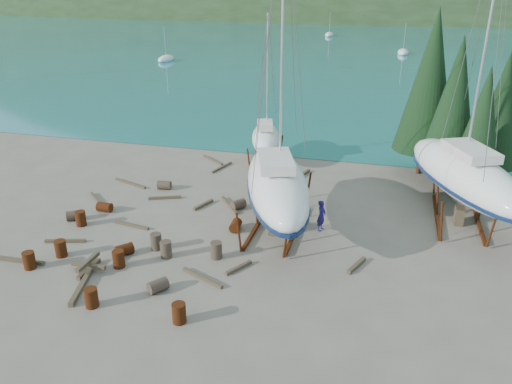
% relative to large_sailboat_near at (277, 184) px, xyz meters
% --- Properties ---
extents(ground, '(600.00, 600.00, 0.00)m').
position_rel_large_sailboat_near_xyz_m(ground, '(-3.00, -2.63, -2.77)').
color(ground, '#665C51').
rests_on(ground, ground).
extents(bay_water, '(700.00, 700.00, 0.00)m').
position_rel_large_sailboat_near_xyz_m(bay_water, '(-3.00, 312.37, -2.76)').
color(bay_water, '#18607A').
rests_on(bay_water, ground).
extents(far_hill, '(800.00, 360.00, 110.00)m').
position_rel_large_sailboat_near_xyz_m(far_hill, '(-3.00, 317.37, -2.77)').
color(far_hill, '#202F17').
rests_on(far_hill, ground).
extents(far_house_left, '(6.60, 5.60, 5.60)m').
position_rel_large_sailboat_near_xyz_m(far_house_left, '(-63.00, 187.37, 0.16)').
color(far_house_left, beige).
rests_on(far_house_left, ground).
extents(far_house_center, '(6.60, 5.60, 5.60)m').
position_rel_large_sailboat_near_xyz_m(far_house_center, '(-23.00, 187.37, 0.16)').
color(far_house_center, beige).
rests_on(far_house_center, ground).
extents(far_house_right, '(6.60, 5.60, 5.60)m').
position_rel_large_sailboat_near_xyz_m(far_house_right, '(27.00, 187.37, 0.16)').
color(far_house_right, beige).
rests_on(far_house_right, ground).
extents(cypress_near_right, '(3.60, 3.60, 10.00)m').
position_rel_large_sailboat_near_xyz_m(cypress_near_right, '(9.50, 9.37, 3.03)').
color(cypress_near_right, black).
rests_on(cypress_near_right, ground).
extents(cypress_mid_right, '(3.06, 3.06, 8.50)m').
position_rel_large_sailboat_near_xyz_m(cypress_mid_right, '(11.00, 7.37, 2.15)').
color(cypress_mid_right, black).
rests_on(cypress_mid_right, ground).
extents(cypress_back_left, '(4.14, 4.14, 11.50)m').
position_rel_large_sailboat_near_xyz_m(cypress_back_left, '(8.00, 11.37, 3.90)').
color(cypress_back_left, black).
rests_on(cypress_back_left, ground).
extents(cypress_far_right, '(3.24, 3.24, 9.00)m').
position_rel_large_sailboat_near_xyz_m(cypress_far_right, '(12.50, 10.37, 2.44)').
color(cypress_far_right, black).
rests_on(cypress_far_right, ground).
extents(moored_boat_left, '(2.00, 5.00, 6.05)m').
position_rel_large_sailboat_near_xyz_m(moored_boat_left, '(-33.00, 57.37, -2.38)').
color(moored_boat_left, white).
rests_on(moored_boat_left, ground).
extents(moored_boat_mid, '(2.00, 5.00, 6.05)m').
position_rel_large_sailboat_near_xyz_m(moored_boat_mid, '(7.00, 77.37, -2.38)').
color(moored_boat_mid, white).
rests_on(moored_boat_mid, ground).
extents(moored_boat_far, '(2.00, 5.00, 6.05)m').
position_rel_large_sailboat_near_xyz_m(moored_boat_far, '(-11.00, 107.37, -2.38)').
color(moored_boat_far, white).
rests_on(moored_boat_far, ground).
extents(large_sailboat_near, '(6.50, 11.33, 17.16)m').
position_rel_large_sailboat_near_xyz_m(large_sailboat_near, '(0.00, 0.00, 0.00)').
color(large_sailboat_near, white).
rests_on(large_sailboat_near, ground).
extents(large_sailboat_far, '(7.45, 11.54, 17.67)m').
position_rel_large_sailboat_near_xyz_m(large_sailboat_far, '(10.00, 3.93, 0.12)').
color(large_sailboat_far, white).
rests_on(large_sailboat_far, ground).
extents(small_sailboat_shore, '(3.83, 7.11, 10.87)m').
position_rel_large_sailboat_near_xyz_m(small_sailboat_shore, '(-3.49, 11.36, -0.97)').
color(small_sailboat_shore, white).
rests_on(small_sailboat_shore, ground).
extents(worker, '(0.59, 0.74, 1.79)m').
position_rel_large_sailboat_near_xyz_m(worker, '(2.44, 0.53, -1.87)').
color(worker, '#191353').
rests_on(worker, ground).
extents(drum_0, '(0.58, 0.58, 0.88)m').
position_rel_large_sailboat_near_xyz_m(drum_0, '(-9.90, -5.81, -2.33)').
color(drum_0, '#532B0E').
rests_on(drum_0, ground).
extents(drum_1, '(0.99, 1.05, 0.58)m').
position_rel_large_sailboat_near_xyz_m(drum_1, '(-3.78, -7.40, -2.48)').
color(drum_1, '#2D2823').
rests_on(drum_1, ground).
extents(drum_2, '(0.90, 0.60, 0.58)m').
position_rel_large_sailboat_near_xyz_m(drum_2, '(-10.61, -0.47, -2.48)').
color(drum_2, '#532B0E').
rests_on(drum_2, ground).
extents(drum_3, '(0.58, 0.58, 0.88)m').
position_rel_large_sailboat_near_xyz_m(drum_3, '(-6.03, -9.19, -2.33)').
color(drum_3, '#532B0E').
rests_on(drum_3, ground).
extents(drum_5, '(0.58, 0.58, 0.88)m').
position_rel_large_sailboat_near_xyz_m(drum_5, '(-4.71, -4.49, -2.33)').
color(drum_5, '#2D2823').
rests_on(drum_5, ground).
extents(drum_6, '(0.65, 0.92, 0.58)m').
position_rel_large_sailboat_near_xyz_m(drum_6, '(-2.19, -0.73, -2.48)').
color(drum_6, '#532B0E').
rests_on(drum_6, ground).
extents(drum_7, '(0.58, 0.58, 0.88)m').
position_rel_large_sailboat_near_xyz_m(drum_7, '(-1.97, -9.20, -2.33)').
color(drum_7, '#532B0E').
rests_on(drum_7, ground).
extents(drum_8, '(0.58, 0.58, 0.88)m').
position_rel_large_sailboat_near_xyz_m(drum_8, '(-10.91, -2.49, -2.33)').
color(drum_8, '#532B0E').
rests_on(drum_8, ground).
extents(drum_9, '(0.95, 0.69, 0.58)m').
position_rel_large_sailboat_near_xyz_m(drum_9, '(-8.61, 3.75, -2.48)').
color(drum_9, '#2D2823').
rests_on(drum_9, ground).
extents(drum_10, '(0.58, 0.58, 0.88)m').
position_rel_large_sailboat_near_xyz_m(drum_10, '(-6.54, -5.98, -2.33)').
color(drum_10, '#532B0E').
rests_on(drum_10, ground).
extents(drum_11, '(0.99, 1.05, 0.58)m').
position_rel_large_sailboat_near_xyz_m(drum_11, '(-2.88, 2.03, -2.48)').
color(drum_11, '#2D2823').
rests_on(drum_11, ground).
extents(drum_12, '(1.01, 1.05, 0.58)m').
position_rel_large_sailboat_near_xyz_m(drum_12, '(-6.86, -4.84, -2.48)').
color(drum_12, '#532B0E').
rests_on(drum_12, ground).
extents(drum_13, '(0.58, 0.58, 0.88)m').
position_rel_large_sailboat_near_xyz_m(drum_13, '(-10.67, -7.23, -2.33)').
color(drum_13, '#532B0E').
rests_on(drum_13, ground).
extents(drum_15, '(1.05, 0.96, 0.58)m').
position_rel_large_sailboat_near_xyz_m(drum_15, '(-11.71, -1.96, -2.48)').
color(drum_15, '#2D2823').
rests_on(drum_15, ground).
extents(drum_16, '(0.58, 0.58, 0.88)m').
position_rel_large_sailboat_near_xyz_m(drum_16, '(-5.55, -3.87, -2.33)').
color(drum_16, '#2D2823').
rests_on(drum_16, ground).
extents(drum_17, '(0.58, 0.58, 0.88)m').
position_rel_large_sailboat_near_xyz_m(drum_17, '(-2.21, -3.92, -2.33)').
color(drum_17, '#2D2823').
rests_on(drum_17, ground).
extents(timber_0, '(2.19, 1.74, 0.14)m').
position_rel_large_sailboat_near_xyz_m(timber_0, '(-7.40, 9.99, -2.69)').
color(timber_0, brown).
rests_on(timber_0, ground).
extents(timber_1, '(0.81, 1.62, 0.19)m').
position_rel_large_sailboat_near_xyz_m(timber_1, '(4.72, -2.97, -2.67)').
color(timber_1, brown).
rests_on(timber_1, ground).
extents(timber_4, '(1.99, 0.94, 0.17)m').
position_rel_large_sailboat_near_xyz_m(timber_4, '(-7.89, 2.24, -2.68)').
color(timber_4, brown).
rests_on(timber_4, ground).
extents(timber_5, '(2.37, 1.18, 0.16)m').
position_rel_large_sailboat_near_xyz_m(timber_5, '(-2.21, -5.96, -2.68)').
color(timber_5, brown).
rests_on(timber_5, ground).
extents(timber_6, '(0.74, 1.97, 0.19)m').
position_rel_large_sailboat_near_xyz_m(timber_6, '(-0.04, 8.66, -2.67)').
color(timber_6, brown).
rests_on(timber_6, ground).
extents(timber_7, '(0.98, 1.50, 0.17)m').
position_rel_large_sailboat_near_xyz_m(timber_7, '(-0.81, -4.68, -2.68)').
color(timber_7, brown).
rests_on(timber_7, ground).
extents(timber_8, '(0.78, 1.67, 0.19)m').
position_rel_large_sailboat_near_xyz_m(timber_8, '(-5.09, 1.83, -2.67)').
color(timber_8, brown).
rests_on(timber_8, ground).
extents(timber_9, '(0.82, 2.47, 0.15)m').
position_rel_large_sailboat_near_xyz_m(timber_9, '(-6.19, 8.60, -2.69)').
color(timber_9, brown).
rests_on(timber_9, ground).
extents(timber_10, '(1.75, 2.22, 0.16)m').
position_rel_large_sailboat_near_xyz_m(timber_10, '(-3.51, 2.21, -2.68)').
color(timber_10, brown).
rests_on(timber_10, ground).
extents(timber_11, '(2.31, 0.52, 0.15)m').
position_rel_large_sailboat_near_xyz_m(timber_11, '(-8.08, -1.86, -2.69)').
color(timber_11, brown).
rests_on(timber_11, ground).
extents(timber_12, '(2.13, 0.76, 0.17)m').
position_rel_large_sailboat_near_xyz_m(timber_12, '(-10.59, -4.50, -2.68)').
color(timber_12, brown).
rests_on(timber_12, ground).
extents(timber_14, '(2.91, 0.31, 0.18)m').
position_rel_large_sailboat_near_xyz_m(timber_14, '(-11.66, -6.89, -2.67)').
color(timber_14, brown).
rests_on(timber_14, ground).
extents(timber_15, '(2.81, 1.15, 0.15)m').
position_rel_large_sailboat_near_xyz_m(timber_15, '(-11.26, 3.91, -2.69)').
color(timber_15, brown).
rests_on(timber_15, ground).
extents(timber_16, '(0.96, 2.76, 0.23)m').
position_rel_large_sailboat_near_xyz_m(timber_16, '(-7.24, -8.18, -2.65)').
color(timber_16, brown).
rests_on(timber_16, ground).
extents(timber_17, '(2.11, 1.95, 0.16)m').
position_rel_large_sailboat_near_xyz_m(timber_17, '(-11.88, 0.76, -2.68)').
color(timber_17, brown).
rests_on(timber_17, ground).
extents(timber_pile_fore, '(1.80, 1.80, 0.60)m').
position_rel_large_sailboat_near_xyz_m(timber_pile_fore, '(-7.77, -6.70, -2.47)').
color(timber_pile_fore, brown).
rests_on(timber_pile_fore, ground).
extents(timber_pile_aft, '(1.80, 1.80, 0.60)m').
position_rel_large_sailboat_near_xyz_m(timber_pile_aft, '(-0.84, 5.39, -2.47)').
color(timber_pile_aft, brown).
rests_on(timber_pile_aft, ground).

